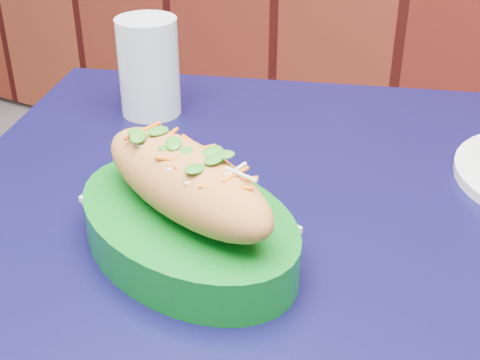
% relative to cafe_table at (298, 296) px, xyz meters
% --- Properties ---
extents(cafe_table, '(1.02, 1.02, 0.75)m').
position_rel_cafe_table_xyz_m(cafe_table, '(0.00, 0.00, 0.00)').
color(cafe_table, black).
rests_on(cafe_table, ground).
extents(banh_mi_basket, '(0.30, 0.25, 0.12)m').
position_rel_cafe_table_xyz_m(banh_mi_basket, '(-0.08, -0.08, 0.13)').
color(banh_mi_basket, '#0A6A1A').
rests_on(banh_mi_basket, cafe_table).
extents(water_glass, '(0.08, 0.08, 0.13)m').
position_rel_cafe_table_xyz_m(water_glass, '(-0.30, 0.16, 0.15)').
color(water_glass, silver).
rests_on(water_glass, cafe_table).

